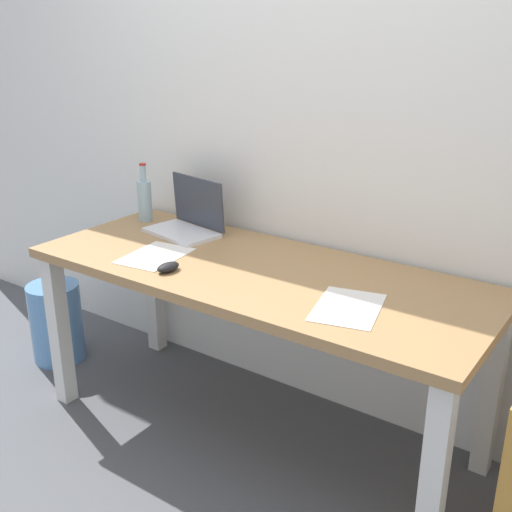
# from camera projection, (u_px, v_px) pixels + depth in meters

# --- Properties ---
(ground_plane) EXTENTS (8.00, 8.00, 0.00)m
(ground_plane) POSITION_uv_depth(u_px,v_px,m) (256.00, 430.00, 2.69)
(ground_plane) COLOR #515459
(back_wall) EXTENTS (5.20, 0.08, 2.60)m
(back_wall) POSITION_uv_depth(u_px,v_px,m) (315.00, 113.00, 2.56)
(back_wall) COLOR white
(back_wall) RESTS_ON ground
(desk) EXTENTS (1.85, 0.73, 0.75)m
(desk) POSITION_uv_depth(u_px,v_px,m) (256.00, 291.00, 2.46)
(desk) COLOR #A37A4C
(desk) RESTS_ON ground
(laptop_left) EXTENTS (0.36, 0.27, 0.25)m
(laptop_left) POSITION_uv_depth(u_px,v_px,m) (188.00, 221.00, 2.82)
(laptop_left) COLOR silver
(laptop_left) RESTS_ON desk
(beer_bottle) EXTENTS (0.07, 0.07, 0.28)m
(beer_bottle) POSITION_uv_depth(u_px,v_px,m) (145.00, 199.00, 2.98)
(beer_bottle) COLOR #99B7C1
(beer_bottle) RESTS_ON desk
(computer_mouse) EXTENTS (0.07, 0.10, 0.03)m
(computer_mouse) POSITION_uv_depth(u_px,v_px,m) (168.00, 267.00, 2.39)
(computer_mouse) COLOR black
(computer_mouse) RESTS_ON desk
(paper_sheet_front_right) EXTENTS (0.27, 0.34, 0.00)m
(paper_sheet_front_right) POSITION_uv_depth(u_px,v_px,m) (348.00, 307.00, 2.09)
(paper_sheet_front_right) COLOR white
(paper_sheet_front_right) RESTS_ON desk
(paper_sheet_front_left) EXTENTS (0.25, 0.32, 0.00)m
(paper_sheet_front_left) POSITION_uv_depth(u_px,v_px,m) (155.00, 256.00, 2.55)
(paper_sheet_front_left) COLOR white
(paper_sheet_front_left) RESTS_ON desk
(water_cooler_jug) EXTENTS (0.26, 0.26, 0.46)m
(water_cooler_jug) POSITION_uv_depth(u_px,v_px,m) (56.00, 321.00, 3.21)
(water_cooler_jug) COLOR #598CC6
(water_cooler_jug) RESTS_ON ground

